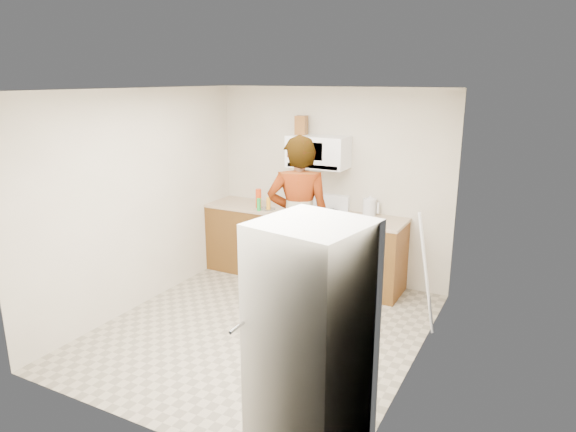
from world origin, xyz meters
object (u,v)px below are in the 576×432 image
Objects in this scene: fridge at (311,339)px; saucepan at (302,202)px; gas_range at (313,246)px; kettle at (370,207)px; person at (299,222)px; microwave at (318,152)px.

fridge is 3.40m from saucepan.
kettle is at bearing 19.42° from gas_range.
gas_range is 4.93× the size of saucepan.
person is 2.47m from fridge.
saucepan is (-0.24, 0.04, -0.68)m from microwave.
person reaches higher than kettle.
fridge is (1.18, -2.17, -0.15)m from person.
kettle is 0.89× the size of saucepan.
person is at bearing -80.78° from microwave.
gas_range is at bearing -179.21° from kettle.
fridge is at bearing 96.21° from person.
person reaches higher than gas_range.
microwave is 1.08m from person.
kettle is at bearing -142.61° from person.
kettle is at bearing 111.85° from fridge.
fridge is at bearing -62.92° from saucepan.
gas_range is 3.16m from fridge.
gas_range is 1.22m from microwave.
saucepan is at bearing 144.13° from gas_range.
person is 1.07m from kettle.
saucepan is (-0.24, 0.17, 0.53)m from gas_range.
saucepan is at bearing 127.26° from fridge.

